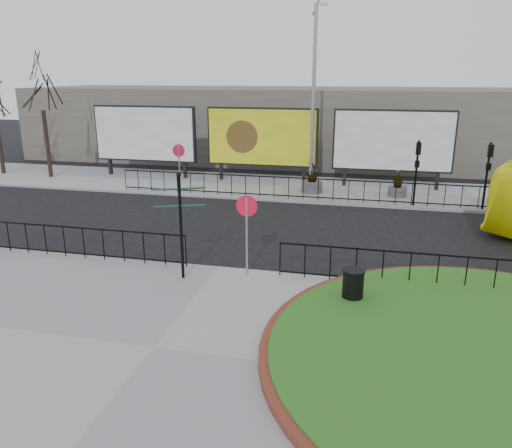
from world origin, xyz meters
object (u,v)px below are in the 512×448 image
(planter_c, at_px, (398,187))
(fingerpost_sign, at_px, (180,216))
(billboard_mid, at_px, (262,137))
(planter_b, at_px, (312,182))
(litter_bin, at_px, (353,287))
(lamp_post, at_px, (313,98))

(planter_c, bearing_deg, fingerpost_sign, -118.72)
(billboard_mid, height_order, planter_b, billboard_mid)
(litter_bin, xyz_separation_m, planter_c, (1.60, 12.79, 0.00))
(fingerpost_sign, relative_size, litter_bin, 3.27)
(lamp_post, bearing_deg, planter_c, -0.00)
(lamp_post, distance_m, litter_bin, 13.74)
(planter_b, bearing_deg, lamp_post, 180.00)
(lamp_post, distance_m, planter_b, 4.17)
(lamp_post, relative_size, litter_bin, 9.42)
(lamp_post, xyz_separation_m, planter_c, (4.32, -0.00, -4.21))
(billboard_mid, bearing_deg, fingerpost_sign, -87.16)
(fingerpost_sign, xyz_separation_m, planter_b, (2.38, 12.10, -1.40))
(billboard_mid, relative_size, fingerpost_sign, 1.93)
(fingerpost_sign, height_order, litter_bin, fingerpost_sign)
(planter_c, bearing_deg, billboard_mid, 164.93)
(planter_b, bearing_deg, fingerpost_sign, -101.12)
(fingerpost_sign, bearing_deg, planter_c, 42.55)
(litter_bin, relative_size, planter_b, 0.63)
(fingerpost_sign, xyz_separation_m, litter_bin, (5.03, -0.69, -1.44))
(billboard_mid, distance_m, litter_bin, 15.96)
(lamp_post, bearing_deg, litter_bin, -78.01)
(lamp_post, relative_size, planter_b, 5.93)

